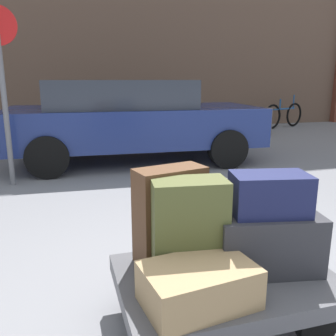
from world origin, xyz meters
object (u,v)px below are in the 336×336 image
(duffel_bag_charcoal_center, at_px, (267,242))
(bollard_kerb_mid, at_px, (268,122))
(parked_car, at_px, (131,119))
(no_parking_sign, at_px, (2,78))
(luggage_cart, at_px, (225,285))
(suitcase_tan_front_left, at_px, (199,285))
(duffel_bag_navy_topmost_pile, at_px, (270,194))
(bollard_kerb_near, at_px, (216,124))
(suitcase_brown_rear_left, at_px, (170,215))
(suitcase_olive_front_right, at_px, (189,229))
(bicycle_leaning, at_px, (284,115))

(duffel_bag_charcoal_center, relative_size, bollard_kerb_mid, 0.85)
(parked_car, relative_size, no_parking_sign, 1.87)
(luggage_cart, xyz_separation_m, suitcase_tan_front_left, (-0.25, -0.22, 0.17))
(luggage_cart, bearing_deg, duffel_bag_navy_topmost_pile, -0.83)
(bollard_kerb_near, bearing_deg, suitcase_brown_rear_left, -115.86)
(suitcase_olive_front_right, distance_m, suitcase_brown_rear_left, 0.22)
(duffel_bag_navy_topmost_pile, height_order, parked_car, parked_car)
(luggage_cart, distance_m, duffel_bag_charcoal_center, 0.35)
(duffel_bag_charcoal_center, xyz_separation_m, suitcase_olive_front_right, (-0.46, 0.06, 0.11))
(luggage_cart, bearing_deg, suitcase_brown_rear_left, 133.16)
(duffel_bag_charcoal_center, relative_size, bollard_kerb_near, 0.85)
(luggage_cart, relative_size, duffel_bag_charcoal_center, 2.06)
(parked_car, bearing_deg, suitcase_brown_rear_left, -97.45)
(duffel_bag_navy_topmost_pile, bearing_deg, bicycle_leaning, 67.24)
(bicycle_leaning, height_order, bollard_kerb_mid, bicycle_leaning)
(luggage_cart, height_order, suitcase_olive_front_right, suitcase_olive_front_right)
(suitcase_tan_front_left, height_order, bollard_kerb_near, bollard_kerb_near)
(suitcase_brown_rear_left, distance_m, bollard_kerb_mid, 7.77)
(luggage_cart, xyz_separation_m, duffel_bag_navy_topmost_pile, (0.25, -0.00, 0.53))
(suitcase_tan_front_left, height_order, duffel_bag_navy_topmost_pile, duffel_bag_navy_topmost_pile)
(suitcase_olive_front_right, relative_size, suitcase_brown_rear_left, 0.97)
(suitcase_brown_rear_left, height_order, parked_car, parked_car)
(duffel_bag_navy_topmost_pile, distance_m, bollard_kerb_mid, 7.73)
(bicycle_leaning, bearing_deg, bollard_kerb_near, -155.69)
(duffel_bag_charcoal_center, height_order, parked_car, parked_car)
(luggage_cart, height_order, bollard_kerb_mid, bollard_kerb_mid)
(suitcase_olive_front_right, xyz_separation_m, bicycle_leaning, (5.77, 7.77, -0.25))
(suitcase_olive_front_right, height_order, suitcase_brown_rear_left, suitcase_brown_rear_left)
(suitcase_olive_front_right, distance_m, suitcase_tan_front_left, 0.33)
(suitcase_olive_front_right, height_order, no_parking_sign, no_parking_sign)
(bicycle_leaning, bearing_deg, bollard_kerb_mid, -135.89)
(suitcase_olive_front_right, xyz_separation_m, bollard_kerb_mid, (4.48, 6.53, -0.27))
(luggage_cart, xyz_separation_m, suitcase_olive_front_right, (-0.21, 0.06, 0.35))
(suitcase_tan_front_left, bearing_deg, suitcase_olive_front_right, 73.57)
(duffel_bag_charcoal_center, distance_m, suitcase_brown_rear_left, 0.59)
(luggage_cart, xyz_separation_m, bollard_kerb_near, (2.80, 6.58, 0.08))
(duffel_bag_navy_topmost_pile, distance_m, no_parking_sign, 4.05)
(bollard_kerb_near, distance_m, no_parking_sign, 5.43)
(suitcase_olive_front_right, bearing_deg, suitcase_tan_front_left, -91.89)
(suitcase_tan_front_left, height_order, bicycle_leaning, bicycle_leaning)
(luggage_cart, xyz_separation_m, suitcase_brown_rear_left, (-0.26, 0.27, 0.36))
(parked_car, height_order, bollard_kerb_near, parked_car)
(duffel_bag_navy_topmost_pile, xyz_separation_m, bollard_kerb_mid, (4.02, 6.59, -0.45))
(suitcase_olive_front_right, height_order, bollard_kerb_near, suitcase_olive_front_right)
(suitcase_tan_front_left, relative_size, bicycle_leaning, 0.33)
(bicycle_leaning, xyz_separation_m, bollard_kerb_near, (-2.75, -1.24, -0.02))
(suitcase_tan_front_left, bearing_deg, duffel_bag_navy_topmost_pile, 15.37)
(bollard_kerb_near, bearing_deg, bollard_kerb_mid, 0.00)
(luggage_cart, height_order, parked_car, parked_car)
(bollard_kerb_near, bearing_deg, parked_car, -141.05)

